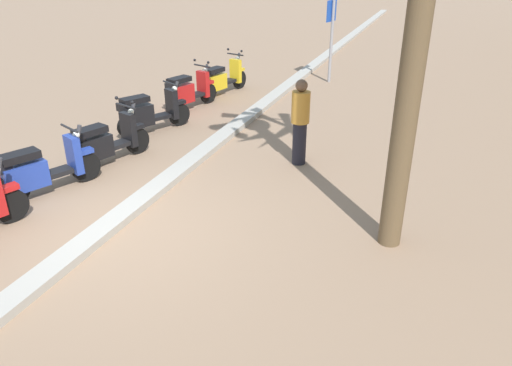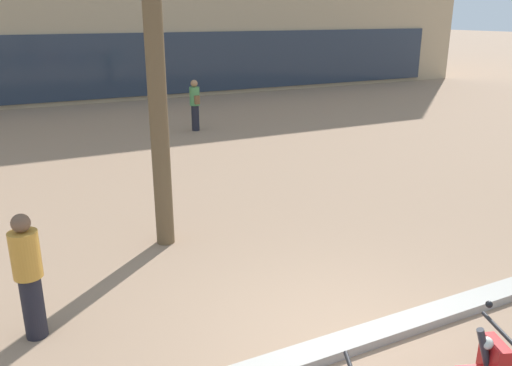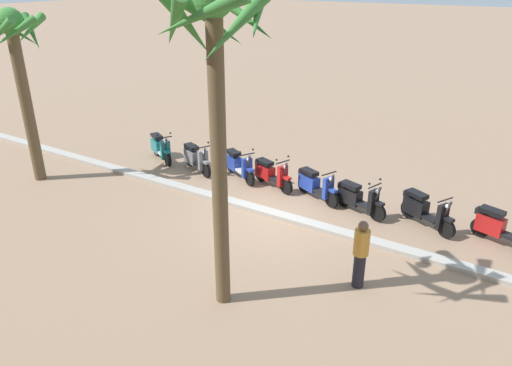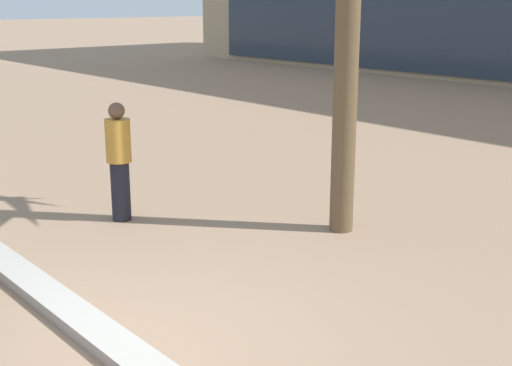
% 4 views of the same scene
% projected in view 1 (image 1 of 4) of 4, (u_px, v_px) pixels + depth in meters
% --- Properties ---
extents(ground_plane, '(200.00, 200.00, 0.00)m').
position_uv_depth(ground_plane, '(119.00, 229.00, 7.19)').
color(ground_plane, '#93755B').
extents(curb_strip, '(60.00, 0.36, 0.12)m').
position_uv_depth(curb_strip, '(111.00, 224.00, 7.21)').
color(curb_strip, '#ADA89E').
rests_on(curb_strip, ground).
extents(scooter_yellow_tail_end, '(1.82, 0.75, 1.17)m').
position_uv_depth(scooter_yellow_tail_end, '(222.00, 79.00, 13.72)').
color(scooter_yellow_tail_end, black).
rests_on(scooter_yellow_tail_end, ground).
extents(scooter_red_far_back, '(1.68, 0.77, 1.17)m').
position_uv_depth(scooter_red_far_back, '(188.00, 91.00, 12.40)').
color(scooter_red_far_back, black).
rests_on(scooter_red_far_back, ground).
extents(scooter_black_mid_front, '(1.65, 0.97, 1.04)m').
position_uv_depth(scooter_black_mid_front, '(148.00, 113.00, 10.79)').
color(scooter_black_mid_front, black).
rests_on(scooter_black_mid_front, ground).
extents(scooter_black_gap_after_mid, '(1.68, 0.78, 1.17)m').
position_uv_depth(scooter_black_gap_after_mid, '(105.00, 142.00, 9.19)').
color(scooter_black_gap_after_mid, black).
rests_on(scooter_black_gap_after_mid, ground).
extents(scooter_blue_last_in_row, '(1.67, 0.89, 1.04)m').
position_uv_depth(scooter_blue_last_in_row, '(41.00, 170.00, 8.03)').
color(scooter_blue_last_in_row, black).
rests_on(scooter_blue_last_in_row, ground).
extents(crossing_sign, '(0.59, 0.18, 2.40)m').
position_uv_depth(crossing_sign, '(331.00, 32.00, 14.57)').
color(crossing_sign, '#939399').
rests_on(crossing_sign, ground).
extents(pedestrian_window_shopping, '(0.34, 0.34, 1.62)m').
position_uv_depth(pedestrian_window_shopping, '(300.00, 121.00, 9.06)').
color(pedestrian_window_shopping, black).
rests_on(pedestrian_window_shopping, ground).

